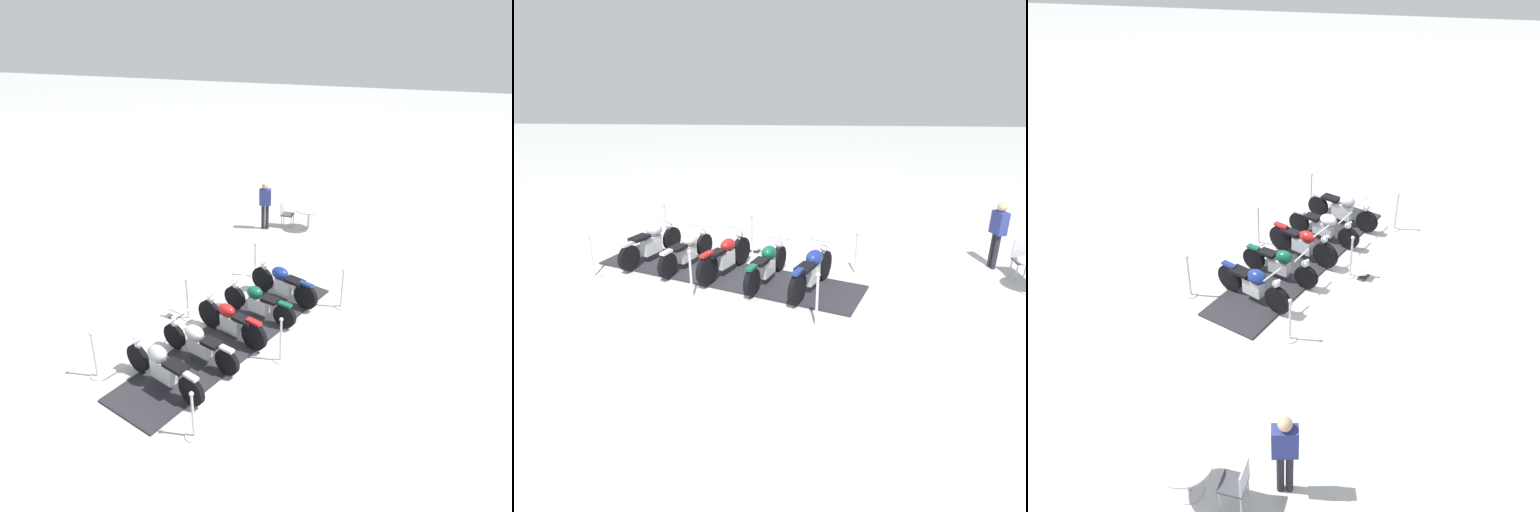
# 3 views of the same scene
# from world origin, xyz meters

# --- Properties ---
(ground_plane) EXTENTS (80.00, 80.00, 0.00)m
(ground_plane) POSITION_xyz_m (0.00, 0.00, 0.00)
(ground_plane) COLOR silver
(display_platform) EXTENTS (3.73, 6.64, 0.04)m
(display_platform) POSITION_xyz_m (0.00, 0.00, 0.02)
(display_platform) COLOR #28282D
(display_platform) RESTS_ON ground_plane
(motorcycle_navy) EXTENTS (1.97, 1.00, 0.99)m
(motorcycle_navy) POSITION_xyz_m (0.74, 2.03, 0.53)
(motorcycle_navy) COLOR black
(motorcycle_navy) RESTS_ON display_platform
(motorcycle_forest) EXTENTS (2.03, 0.93, 0.89)m
(motorcycle_forest) POSITION_xyz_m (0.35, 1.02, 0.47)
(motorcycle_forest) COLOR black
(motorcycle_forest) RESTS_ON display_platform
(motorcycle_maroon) EXTENTS (1.96, 1.05, 1.01)m
(motorcycle_maroon) POSITION_xyz_m (-0.02, 0.01, 0.50)
(motorcycle_maroon) COLOR black
(motorcycle_maroon) RESTS_ON display_platform
(motorcycle_cream) EXTENTS (2.05, 1.02, 0.89)m
(motorcycle_cream) POSITION_xyz_m (-0.43, -0.99, 0.49)
(motorcycle_cream) COLOR black
(motorcycle_cream) RESTS_ON display_platform
(motorcycle_chrome) EXTENTS (2.11, 1.11, 0.94)m
(motorcycle_chrome) POSITION_xyz_m (-0.80, -2.01, 0.53)
(motorcycle_chrome) COLOR black
(motorcycle_chrome) RESTS_ON display_platform
(stanchion_left_front) EXTENTS (0.29, 0.29, 1.13)m
(stanchion_left_front) POSITION_xyz_m (2.29, 2.10, 0.40)
(stanchion_left_front) COLOR silver
(stanchion_left_front) RESTS_ON ground_plane
(stanchion_left_mid) EXTENTS (0.29, 0.29, 1.13)m
(stanchion_left_mid) POSITION_xyz_m (1.30, -0.49, 0.40)
(stanchion_left_mid) COLOR silver
(stanchion_left_mid) RESTS_ON ground_plane
(stanchion_right_mid) EXTENTS (0.28, 0.28, 1.15)m
(stanchion_right_mid) POSITION_xyz_m (-1.30, 0.49, 0.43)
(stanchion_right_mid) COLOR silver
(stanchion_right_mid) RESTS_ON ground_plane
(stanchion_left_rear) EXTENTS (0.34, 0.34, 1.05)m
(stanchion_left_rear) POSITION_xyz_m (0.32, -3.09, 0.33)
(stanchion_left_rear) COLOR silver
(stanchion_left_rear) RESTS_ON ground_plane
(stanchion_right_rear) EXTENTS (0.30, 0.30, 1.14)m
(stanchion_right_rear) POSITION_xyz_m (-2.29, -2.10, 0.40)
(stanchion_right_rear) COLOR silver
(stanchion_right_rear) RESTS_ON ground_plane
(stanchion_right_front) EXTENTS (0.31, 0.31, 1.07)m
(stanchion_right_front) POSITION_xyz_m (-0.32, 3.09, 0.36)
(stanchion_right_front) COLOR silver
(stanchion_right_front) RESTS_ON ground_plane
(info_placard) EXTENTS (0.37, 0.40, 0.23)m
(info_placard) POSITION_xyz_m (-1.64, 0.50, 0.08)
(info_placard) COLOR #333338
(info_placard) RESTS_ON ground_plane
(cafe_table) EXTENTS (0.88, 0.88, 0.74)m
(cafe_table) POSITION_xyz_m (0.50, 6.85, 0.56)
(cafe_table) COLOR #B7B7BC
(cafe_table) RESTS_ON ground_plane
(cafe_chair_near_table) EXTENTS (0.41, 0.41, 0.91)m
(cafe_chair_near_table) POSITION_xyz_m (-0.33, 6.88, 0.53)
(cafe_chair_near_table) COLOR #B7B7BC
(cafe_chair_near_table) RESTS_ON ground_plane
(bystander_person) EXTENTS (0.44, 0.31, 1.66)m
(bystander_person) POSITION_xyz_m (-0.96, 6.50, 0.99)
(bystander_person) COLOR #23232D
(bystander_person) RESTS_ON ground_plane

